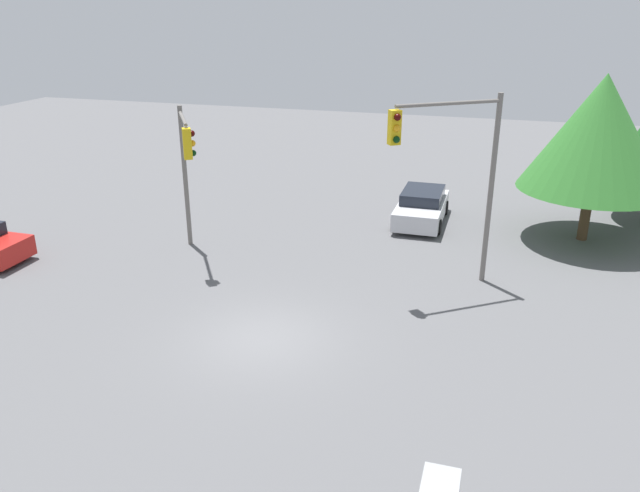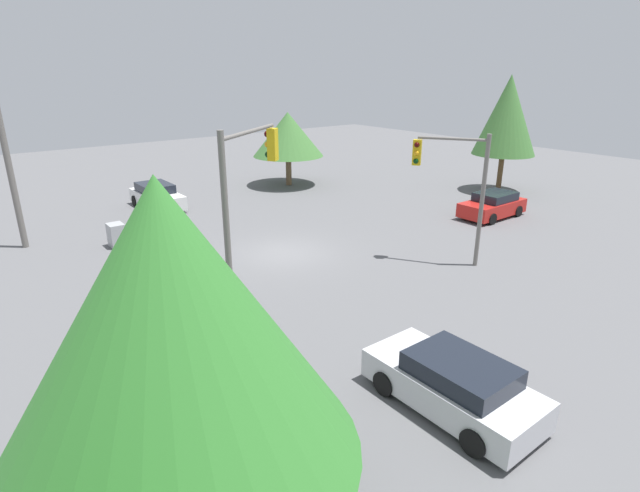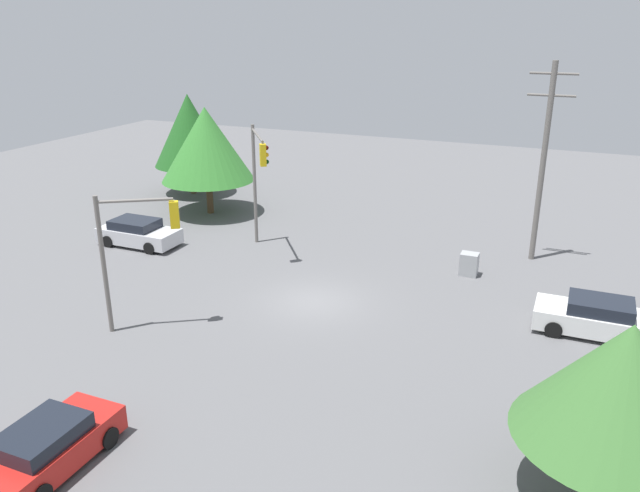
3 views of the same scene
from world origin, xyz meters
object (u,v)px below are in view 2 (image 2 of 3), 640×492
Objects in this scene: sedan_silver at (453,384)px; traffic_signal_main at (247,195)px; traffic_signal_cross at (454,177)px; electrical_cabinet at (117,235)px; sedan_red at (493,205)px; sedan_white at (157,196)px.

traffic_signal_main is at bearing 105.20° from sedan_silver.
sedan_silver is 10.69m from traffic_signal_cross.
traffic_signal_cross is 4.99× the size of electrical_cabinet.
sedan_silver is 3.97× the size of electrical_cabinet.
sedan_red is 18.22m from sedan_silver.
sedan_silver is (23.02, -1.32, -0.02)m from sedan_white.
sedan_white is 17.15m from traffic_signal_main.
traffic_signal_main is (2.81, -17.41, 3.77)m from sedan_red.
traffic_signal_cross reaches higher than electrical_cabinet.
traffic_signal_main reaches higher than sedan_white.
traffic_signal_main is 9.74m from traffic_signal_cross.
sedan_white is at bearing -10.78° from traffic_signal_cross.
traffic_signal_main is 1.17× the size of traffic_signal_cross.
electrical_cabinet is at bearing 11.83° from traffic_signal_cross.
traffic_signal_cross is at bearing 111.76° from sedan_white.
sedan_red is 0.73× the size of traffic_signal_cross.
electrical_cabinet is at bearing 99.08° from sedan_silver.
traffic_signal_cross is at bearing 39.16° from sedan_silver.
sedan_white is 6.95m from electrical_cabinet.
traffic_signal_main is at bearing 99.16° from sedan_red.
sedan_silver is (9.38, -15.62, 0.02)m from sedan_red.
sedan_red is 8.79m from traffic_signal_cross.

